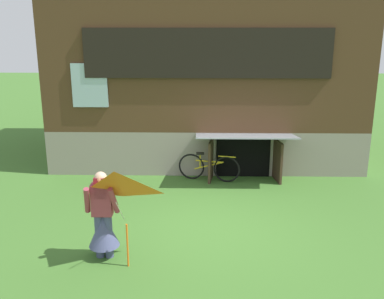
{
  "coord_description": "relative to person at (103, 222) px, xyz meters",
  "views": [
    {
      "loc": [
        -0.14,
        -7.98,
        3.81
      ],
      "look_at": [
        -0.33,
        0.69,
        1.38
      ],
      "focal_mm": 40.8,
      "sensor_mm": 36.0,
      "label": 1
    }
  ],
  "objects": [
    {
      "name": "person",
      "position": [
        0.0,
        0.0,
        0.0
      ],
      "size": [
        0.61,
        0.52,
        1.54
      ],
      "rotation": [
        0.0,
        0.0,
        -0.19
      ],
      "color": "#474C75",
      "rests_on": "ground_plane"
    },
    {
      "name": "bicycle_yellow",
      "position": [
        1.84,
        3.92,
        -0.29
      ],
      "size": [
        1.57,
        0.41,
        0.73
      ],
      "rotation": [
        0.0,
        0.0,
        -0.23
      ],
      "color": "black",
      "rests_on": "ground_plane"
    },
    {
      "name": "log_house",
      "position": [
        1.79,
        6.73,
        1.98
      ],
      "size": [
        8.48,
        6.02,
        5.25
      ],
      "color": "gray",
      "rests_on": "ground_plane"
    },
    {
      "name": "ground_plane",
      "position": [
        1.79,
        1.28,
        -0.65
      ],
      "size": [
        60.0,
        60.0,
        0.0
      ],
      "primitive_type": "plane",
      "color": "#3D6B28"
    },
    {
      "name": "kite",
      "position": [
        0.35,
        -0.56,
        0.65
      ],
      "size": [
        0.98,
        0.98,
        1.63
      ],
      "color": "orange",
      "rests_on": "ground_plane"
    }
  ]
}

